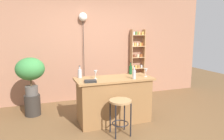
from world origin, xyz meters
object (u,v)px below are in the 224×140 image
Objects in this scene: bottle_vinegar at (80,73)px; wine_glass_center at (96,73)px; spice_shelf at (137,63)px; bar_stool at (120,108)px; bottle_wine_red at (131,70)px; cookbook at (90,81)px; wine_glass_left at (146,71)px; potted_plant at (30,71)px; bottle_soda_blue at (134,74)px; plant_stool at (33,105)px; pendant_globe_light at (83,18)px.

wine_glass_center is at bearing -37.64° from bottle_vinegar.
bar_stool is at bearing -122.83° from spice_shelf.
bottle_wine_red is 1.18× the size of cookbook.
spice_shelf is 11.09× the size of wine_glass_left.
wine_glass_center is 0.30m from cookbook.
bottle_soda_blue is at bearing -30.54° from potted_plant.
bottle_wine_red is at bearing -17.95° from potted_plant.
cookbook is (-0.97, -0.43, -0.08)m from bottle_wine_red.
bar_stool reaches higher than plant_stool.
pendant_globe_light is at bearing 85.91° from wine_glass_center.
plant_stool is 2.71× the size of wine_glass_center.
wine_glass_left is at bearing -110.79° from spice_shelf.
cookbook is (-0.84, 0.02, -0.07)m from bottle_soda_blue.
wine_glass_left is (-0.61, -1.62, 0.11)m from spice_shelf.
potted_plant is (-1.43, 1.44, 0.49)m from bar_stool.
plant_stool is at bearing 149.46° from bottle_soda_blue.
bottle_soda_blue is at bearing -71.91° from pendant_globe_light.
cookbook is at bearing -46.80° from potted_plant.
spice_shelf is 2.29× the size of potted_plant.
cookbook is at bearing -46.80° from plant_stool.
bottle_soda_blue is (1.85, -1.09, 0.01)m from potted_plant.
wine_glass_left is 1.00m from wine_glass_center.
cookbook is (-0.42, 0.37, 0.43)m from bar_stool.
plant_stool is 2.21m from bottle_wine_red.
bottle_wine_red is at bearing -17.95° from plant_stool.
cookbook is at bearing -135.95° from spice_shelf.
plant_stool is at bearing -152.41° from pendant_globe_light.
plant_stool is 2.27m from bottle_soda_blue.
pendant_globe_light reaches higher than bottle_wine_red.
bottle_wine_red reaches higher than wine_glass_left.
bar_stool is at bearing -45.14° from potted_plant.
cookbook reaches higher than plant_stool.
plant_stool is 1.62m from cookbook.
potted_plant is at bearing 144.64° from bottle_vinegar.
wine_glass_center reaches higher than plant_stool.
bottle_vinegar is at bearing 154.59° from bottle_soda_blue.
plant_stool is at bearing 144.64° from bottle_vinegar.
potted_plant is at bearing 162.05° from bottle_wine_red.
cookbook is at bearing 139.23° from bar_stool.
cookbook is 2.12m from pendant_globe_light.
cookbook is at bearing -124.80° from wine_glass_center.
spice_shelf reaches higher than wine_glass_left.
wine_glass_center is (-0.68, 0.25, 0.02)m from bottle_soda_blue.
bottle_soda_blue is (-0.92, -1.72, 0.09)m from spice_shelf.
bar_stool is 0.28× the size of pendant_globe_light.
bottle_vinegar is 1.29m from wine_glass_left.
potted_plant reaches higher than bottle_soda_blue.
bottle_vinegar is (-0.53, 0.80, 0.50)m from bar_stool.
plant_stool is (-1.43, 1.44, -0.25)m from bar_stool.
bottle_soda_blue is at bearing -161.42° from wine_glass_left.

